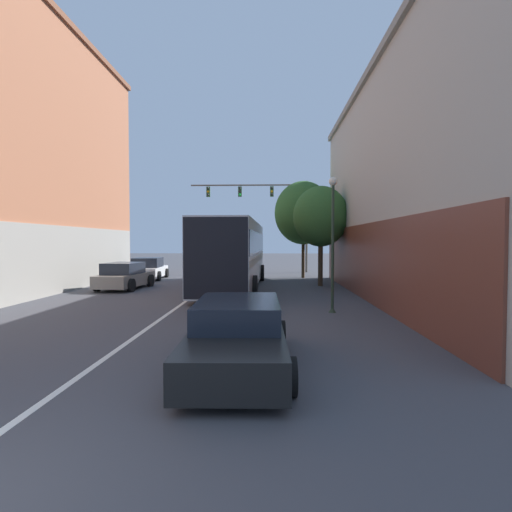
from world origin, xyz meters
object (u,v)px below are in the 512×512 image
object	(u,v)px
parked_car_left_near	(125,276)
street_tree_near	(321,217)
traffic_signal_gantry	(269,204)
street_tree_far	(303,213)
bus	(234,251)
hatchback_foreground	(238,335)
street_lamp	(333,239)
parked_car_left_mid	(148,269)

from	to	relation	value
parked_car_left_near	street_tree_near	xyz separation A→B (m)	(10.30, 1.80, 3.17)
traffic_signal_gantry	street_tree_far	xyz separation A→B (m)	(2.34, -4.86, -1.04)
bus	parked_car_left_near	world-z (taller)	bus
bus	hatchback_foreground	bearing A→B (deg)	-173.32
parked_car_left_near	street_tree_far	distance (m)	12.41
hatchback_foreground	traffic_signal_gantry	xyz separation A→B (m)	(0.53, 24.13, 4.80)
hatchback_foreground	street_tree_near	xyz separation A→B (m)	(3.42, 14.36, 3.20)
bus	hatchback_foreground	size ratio (longest dim) A/B	2.67
hatchback_foreground	traffic_signal_gantry	world-z (taller)	traffic_signal_gantry
hatchback_foreground	parked_car_left_near	xyz separation A→B (m)	(-6.89, 12.56, 0.03)
street_tree_far	street_tree_near	bearing A→B (deg)	-83.60
parked_car_left_near	street_lamp	bearing A→B (deg)	-118.91
street_tree_near	street_lamp	bearing A→B (deg)	-94.33
traffic_signal_gantry	street_lamp	size ratio (longest dim) A/B	2.00
parked_car_left_near	traffic_signal_gantry	size ratio (longest dim) A/B	0.43
parked_car_left_near	street_lamp	distance (m)	11.81
bus	street_tree_far	size ratio (longest dim) A/B	1.94
parked_car_left_mid	street_tree_near	size ratio (longest dim) A/B	0.74
parked_car_left_mid	street_tree_far	bearing A→B (deg)	-86.08
hatchback_foreground	parked_car_left_near	size ratio (longest dim) A/B	1.17
bus	street_tree_far	bearing A→B (deg)	-33.05
traffic_signal_gantry	street_tree_far	bearing A→B (deg)	-64.30
street_tree_near	street_tree_far	size ratio (longest dim) A/B	0.85
street_lamp	street_tree_near	bearing A→B (deg)	85.67
bus	parked_car_left_mid	distance (m)	7.74
traffic_signal_gantry	street_tree_near	size ratio (longest dim) A/B	1.69
street_tree_far	hatchback_foreground	bearing A→B (deg)	-98.46
street_lamp	street_tree_near	xyz separation A→B (m)	(0.63, 8.31, 1.28)
hatchback_foreground	traffic_signal_gantry	distance (m)	24.60
bus	traffic_signal_gantry	bearing A→B (deg)	-8.01
bus	street_tree_near	distance (m)	5.16
hatchback_foreground	street_tree_far	xyz separation A→B (m)	(2.86, 19.27, 3.76)
hatchback_foreground	street_tree_near	size ratio (longest dim) A/B	0.86
street_lamp	street_tree_far	bearing A→B (deg)	89.66
parked_car_left_near	street_lamp	world-z (taller)	street_lamp
bus	street_lamp	distance (m)	8.27
street_tree_far	parked_car_left_mid	bearing A→B (deg)	-172.37
bus	street_lamp	xyz separation A→B (m)	(4.04, -7.19, 0.62)
parked_car_left_mid	street_tree_far	xyz separation A→B (m)	(10.16, 1.36, 3.72)
traffic_signal_gantry	street_lamp	world-z (taller)	traffic_signal_gantry
street_tree_near	street_tree_far	distance (m)	4.97
bus	street_tree_far	distance (m)	7.70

